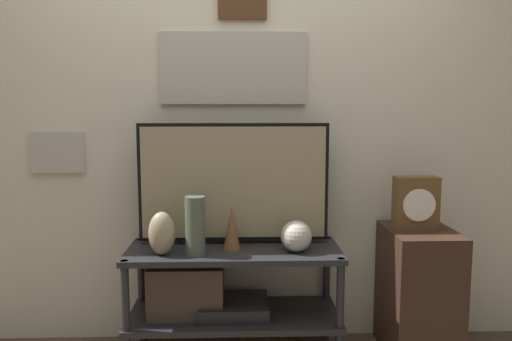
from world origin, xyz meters
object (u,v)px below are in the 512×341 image
object	(u,v)px
vase_slim_bronze	(232,228)
mantel_clock	(416,203)
vase_urn_stoneware	(162,233)
television	(234,182)
vase_tall_ceramic	(195,226)
vase_round_glass	(296,236)

from	to	relation	value
vase_slim_bronze	mantel_clock	world-z (taller)	mantel_clock
vase_urn_stoneware	television	bearing A→B (deg)	29.11
vase_tall_ceramic	vase_urn_stoneware	size ratio (longest dim) A/B	1.35
vase_urn_stoneware	mantel_clock	bearing A→B (deg)	4.52
television	vase_tall_ceramic	world-z (taller)	television
vase_urn_stoneware	mantel_clock	xyz separation A→B (m)	(1.31, 0.10, 0.12)
vase_urn_stoneware	vase_slim_bronze	bearing A→B (deg)	14.55
vase_tall_ceramic	vase_urn_stoneware	distance (m)	0.17
vase_slim_bronze	vase_urn_stoneware	bearing A→B (deg)	-165.45
television	mantel_clock	xyz separation A→B (m)	(0.95, -0.10, -0.10)
vase_urn_stoneware	vase_round_glass	world-z (taller)	vase_urn_stoneware
vase_round_glass	mantel_clock	bearing A→B (deg)	6.11
vase_round_glass	vase_urn_stoneware	bearing A→B (deg)	-176.99
vase_tall_ceramic	mantel_clock	size ratio (longest dim) A/B	1.05
vase_slim_bronze	vase_round_glass	distance (m)	0.33
television	vase_urn_stoneware	xyz separation A→B (m)	(-0.36, -0.20, -0.22)
mantel_clock	vase_slim_bronze	bearing A→B (deg)	-179.19
television	vase_slim_bronze	bearing A→B (deg)	-97.26
vase_slim_bronze	mantel_clock	bearing A→B (deg)	0.81
television	vase_tall_ceramic	xyz separation A→B (m)	(-0.19, -0.21, -0.19)
television	vase_tall_ceramic	size ratio (longest dim) A/B	3.43
vase_tall_ceramic	vase_slim_bronze	distance (m)	0.21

